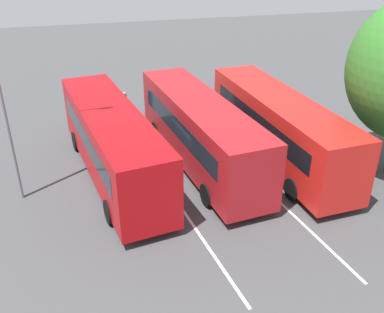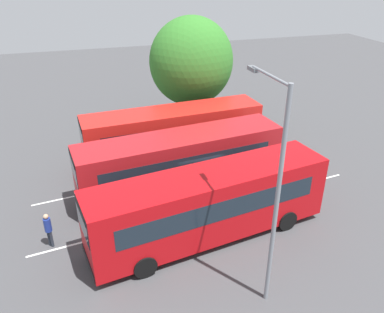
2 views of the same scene
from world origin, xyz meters
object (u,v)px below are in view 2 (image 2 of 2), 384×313
object	(u,v)px
bus_center_right	(209,203)
street_lamp	(274,187)
depot_tree	(191,62)
pedestrian	(48,227)
bus_far_left	(173,133)
bus_center_left	(181,161)

from	to	relation	value
bus_center_right	street_lamp	bearing A→B (deg)	93.84
depot_tree	street_lamp	bearing A→B (deg)	82.47
pedestrian	bus_center_right	bearing A→B (deg)	-52.82
bus_center_right	street_lamp	distance (m)	5.08
bus_far_left	bus_center_right	size ratio (longest dim) A/B	0.99
bus_far_left	street_lamp	distance (m)	12.56
bus_center_right	depot_tree	size ratio (longest dim) A/B	1.40
bus_far_left	depot_tree	xyz separation A→B (m)	(-2.70, -4.84, 3.21)
bus_center_left	bus_center_right	bearing A→B (deg)	85.62
depot_tree	bus_center_right	bearing A→B (deg)	76.54
bus_far_left	street_lamp	world-z (taller)	street_lamp
bus_center_left	bus_center_right	world-z (taller)	same
bus_far_left	bus_center_right	distance (m)	8.23
bus_far_left	pedestrian	bearing A→B (deg)	38.23
bus_far_left	depot_tree	bearing A→B (deg)	-122.82
bus_center_left	street_lamp	world-z (taller)	street_lamp
bus_center_right	depot_tree	world-z (taller)	depot_tree
street_lamp	depot_tree	size ratio (longest dim) A/B	1.04
bus_center_right	pedestrian	distance (m)	7.32
bus_far_left	pedestrian	distance (m)	10.18
pedestrian	depot_tree	world-z (taller)	depot_tree
bus_far_left	bus_center_left	bearing A→B (deg)	77.89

